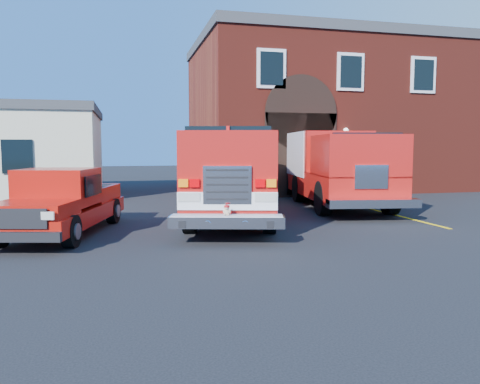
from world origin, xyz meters
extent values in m
plane|color=black|center=(0.00, 0.00, 0.00)|extent=(100.00, 100.00, 0.00)
cube|color=yellow|center=(6.50, 1.00, 0.00)|extent=(0.12, 3.00, 0.01)
cube|color=yellow|center=(6.50, 4.00, 0.00)|extent=(0.12, 3.00, 0.01)
cube|color=yellow|center=(6.50, 7.00, 0.00)|extent=(0.12, 3.00, 0.01)
cube|color=maroon|center=(9.00, 14.00, 4.00)|extent=(15.00, 10.00, 8.00)
cube|color=#3C3E40|center=(9.00, 14.00, 8.20)|extent=(15.20, 10.20, 0.50)
cube|color=black|center=(5.50, 8.98, 2.00)|extent=(3.60, 0.12, 4.00)
cylinder|color=black|center=(5.50, 8.98, 4.00)|extent=(3.60, 0.12, 3.60)
cube|color=black|center=(4.00, 8.95, 6.00)|extent=(1.40, 0.10, 1.80)
cube|color=black|center=(8.00, 8.95, 6.00)|extent=(1.40, 0.10, 1.80)
cube|color=black|center=(12.00, 8.95, 6.00)|extent=(1.40, 0.10, 1.80)
cube|color=black|center=(-7.00, 8.97, 2.00)|extent=(1.20, 0.10, 1.40)
cylinder|color=black|center=(-0.95, 0.70, 0.55)|extent=(0.62, 1.15, 1.10)
cylinder|color=black|center=(1.16, 0.14, 0.55)|extent=(0.62, 1.15, 1.10)
cube|color=red|center=(0.93, 3.50, 0.85)|extent=(4.73, 9.31, 0.90)
cube|color=red|center=(1.52, 5.71, 1.99)|extent=(3.54, 4.88, 1.59)
cube|color=red|center=(0.18, 0.71, 2.04)|extent=(3.23, 3.72, 1.49)
cube|color=black|center=(-0.14, -0.49, 2.44)|extent=(2.14, 0.64, 0.94)
cube|color=#C90005|center=(0.18, 0.71, 2.87)|extent=(1.63, 0.74, 0.14)
cube|color=white|center=(-0.24, -0.85, 1.05)|extent=(2.42, 0.70, 0.44)
cube|color=silver|center=(-0.24, -0.86, 1.44)|extent=(1.17, 0.37, 0.94)
cube|color=silver|center=(-0.31, -1.12, 0.58)|extent=(2.84, 1.25, 0.28)
cube|color=#B7B7BF|center=(0.31, 6.04, 1.99)|extent=(0.97, 3.47, 1.30)
cube|color=#B7B7BF|center=(2.73, 5.39, 1.99)|extent=(0.97, 3.47, 1.30)
sphere|color=#DCB287|center=(-0.31, -1.12, 0.80)|extent=(0.19, 0.19, 0.15)
sphere|color=#DCB287|center=(-0.31, -1.12, 0.92)|extent=(0.15, 0.15, 0.13)
sphere|color=#DCB287|center=(-0.35, -1.10, 0.96)|extent=(0.06, 0.06, 0.05)
sphere|color=#DCB287|center=(-0.26, -1.12, 0.96)|extent=(0.06, 0.06, 0.05)
ellipsoid|color=red|center=(-0.31, -1.12, 0.95)|extent=(0.16, 0.16, 0.07)
cylinder|color=red|center=(-0.31, -1.13, 0.94)|extent=(0.18, 0.18, 0.01)
cylinder|color=black|center=(-3.95, -0.53, 0.39)|extent=(0.46, 0.82, 0.78)
cube|color=#AB1109|center=(-4.34, 1.43, 0.54)|extent=(3.20, 5.68, 0.44)
cube|color=#AB1109|center=(-4.81, -0.41, 0.93)|extent=(2.10, 1.86, 0.34)
cube|color=#AB1109|center=(-4.42, 1.15, 1.32)|extent=(2.17, 2.14, 0.98)
cube|color=#AB1109|center=(-3.96, 2.95, 0.93)|extent=(2.24, 2.43, 0.54)
cube|color=black|center=(-5.02, -1.24, 0.44)|extent=(1.96, 0.62, 0.21)
cylinder|color=black|center=(4.01, 2.96, 0.60)|extent=(0.57, 1.25, 1.21)
cylinder|color=black|center=(6.40, 2.57, 0.60)|extent=(0.57, 1.25, 1.21)
cube|color=red|center=(5.70, 5.80, 0.93)|extent=(4.12, 9.11, 0.99)
cube|color=red|center=(5.97, 7.43, 2.20)|extent=(3.59, 5.86, 1.65)
cube|color=red|center=(5.21, 2.76, 2.09)|extent=(3.13, 3.04, 1.43)
cube|color=#B7B7BF|center=(4.60, 7.65, 2.09)|extent=(0.79, 4.56, 1.87)
cube|color=#B7B7BF|center=(7.33, 7.20, 2.09)|extent=(0.79, 4.56, 1.87)
cube|color=silver|center=(4.95, 1.19, 0.60)|extent=(3.01, 0.97, 0.27)
camera|label=1|loc=(-2.68, -12.07, 2.37)|focal=35.00mm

